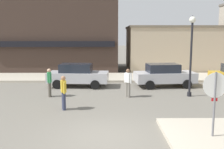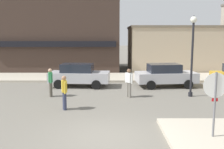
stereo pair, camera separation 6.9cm
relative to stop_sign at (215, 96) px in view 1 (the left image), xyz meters
name	(u,v)px [view 1 (the left image)]	position (x,y,z in m)	size (l,w,h in m)	color
ground_plane	(106,137)	(-3.54, 0.29, -1.52)	(160.00, 160.00, 0.00)	#6B665B
kerb_far	(108,77)	(-3.54, 12.78, -1.44)	(80.00, 4.00, 0.15)	#B7AD99
stop_sign	(215,96)	(0.00, 0.00, 0.00)	(0.82, 0.07, 2.30)	slate
lamp_post	(191,44)	(1.14, 6.35, 1.44)	(0.36, 0.36, 4.54)	black
parked_car_nearest	(78,75)	(-5.58, 9.24, -0.71)	(4.11, 2.09, 1.56)	#B7B7BC
parked_car_second	(164,75)	(0.26, 9.15, -0.71)	(4.15, 2.19, 1.56)	#B7B7BC
pedestrian_crossing_near	(64,92)	(-5.57, 3.67, -0.65)	(0.32, 0.55, 1.61)	#2D334C
pedestrian_crossing_far	(49,82)	(-6.83, 6.31, -0.65)	(0.32, 0.55, 1.61)	#4C473D
pedestrian_kerb_side	(128,82)	(-2.40, 6.15, -0.65)	(0.43, 0.47, 1.61)	gray
building_corner_shop	(58,33)	(-8.61, 18.30, 2.19)	(12.21, 7.53, 7.41)	#3D2D26
building_storefront_left_near	(171,48)	(2.78, 18.28, 0.65)	(8.84, 6.64, 4.33)	tan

